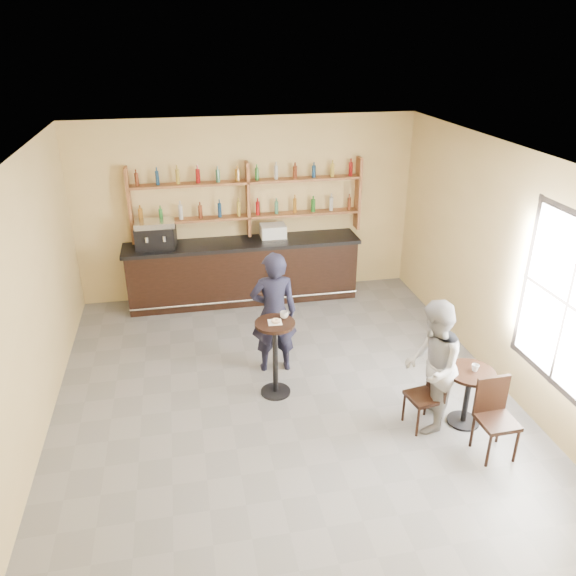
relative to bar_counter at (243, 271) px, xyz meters
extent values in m
plane|color=slate|center=(0.15, -3.15, -0.56)|extent=(7.00, 7.00, 0.00)
plane|color=white|center=(0.15, -3.15, 2.64)|extent=(7.00, 7.00, 0.00)
plane|color=#E1C17F|center=(0.15, 0.35, 1.04)|extent=(7.00, 0.00, 7.00)
plane|color=#E1C17F|center=(0.15, -6.65, 1.04)|extent=(7.00, 0.00, 7.00)
plane|color=#E1C17F|center=(-2.85, -3.15, 1.04)|extent=(0.00, 7.00, 7.00)
plane|color=#E1C17F|center=(3.15, -3.15, 1.04)|extent=(0.00, 7.00, 7.00)
plane|color=white|center=(3.14, -4.35, 1.14)|extent=(0.00, 2.00, 2.00)
cube|color=white|center=(0.05, -3.00, 0.53)|extent=(0.19, 0.19, 0.00)
torus|color=#D18C4C|center=(0.06, -3.01, 0.55)|extent=(0.15, 0.15, 0.04)
imported|color=white|center=(0.19, -2.90, 0.57)|extent=(0.11, 0.11, 0.09)
imported|color=black|center=(0.14, -2.38, 0.34)|extent=(0.68, 0.46, 1.80)
imported|color=white|center=(2.30, -4.08, 0.24)|extent=(0.11, 0.11, 0.08)
imported|color=gray|center=(1.77, -4.02, 0.28)|extent=(0.92, 1.01, 1.68)
camera|label=1|loc=(-1.02, -9.25, 3.93)|focal=35.00mm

